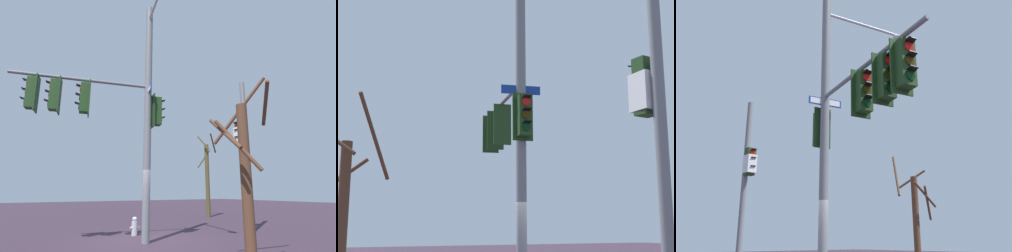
% 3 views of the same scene
% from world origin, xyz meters
% --- Properties ---
extents(main_signal_pole_assembly, '(5.47, 4.57, 9.32)m').
position_xyz_m(main_signal_pole_assembly, '(-1.23, -0.23, 5.04)').
color(main_signal_pole_assembly, slate).
rests_on(main_signal_pole_assembly, ground).
extents(secondary_pole_assembly, '(0.78, 0.39, 7.04)m').
position_xyz_m(secondary_pole_assembly, '(4.88, -0.44, 3.86)').
color(secondary_pole_assembly, slate).
rests_on(secondary_pole_assembly, ground).
extents(bare_tree_behind_pole, '(1.69, 1.82, 4.68)m').
position_xyz_m(bare_tree_behind_pole, '(0.05, -4.93, 2.12)').
color(bare_tree_behind_pole, brown).
rests_on(bare_tree_behind_pole, ground).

